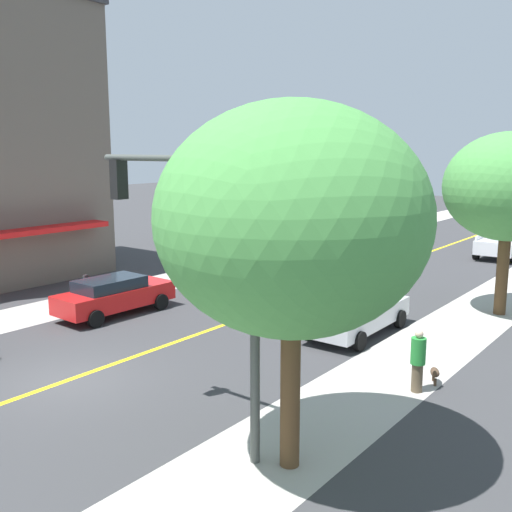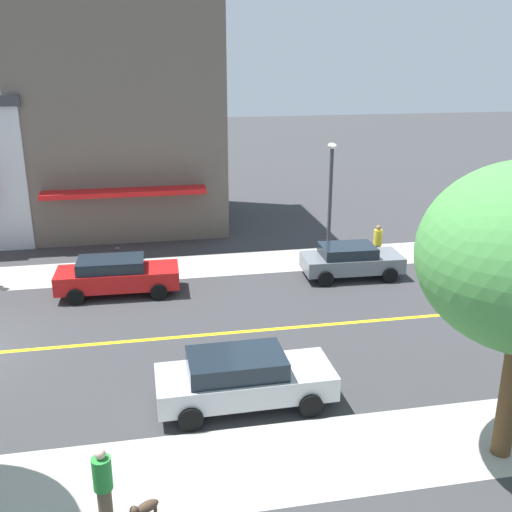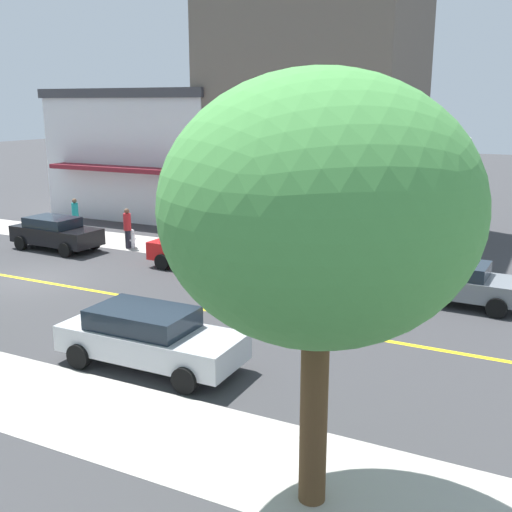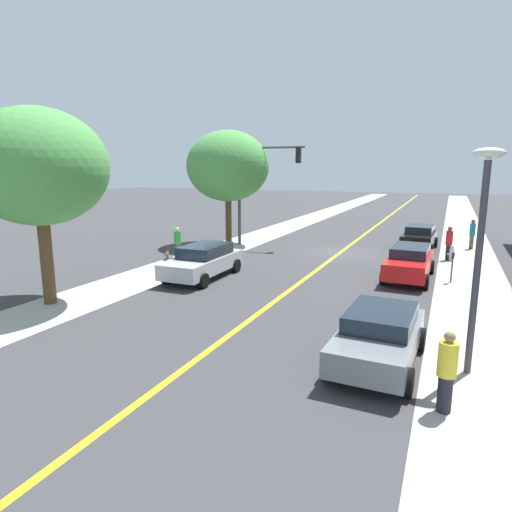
# 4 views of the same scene
# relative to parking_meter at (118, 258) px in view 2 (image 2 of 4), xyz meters

# --- Properties ---
(pale_office_building) EXTENTS (9.62, 10.46, 13.78)m
(pale_office_building) POSITION_rel_parking_meter_xyz_m (-9.00, 0.33, 6.02)
(pale_office_building) COLOR #665B51
(pale_office_building) RESTS_ON ground
(parking_meter) EXTENTS (0.12, 0.18, 1.34)m
(parking_meter) POSITION_rel_parking_meter_xyz_m (0.00, 0.00, 0.00)
(parking_meter) COLOR #4C4C51
(parking_meter) RESTS_ON ground
(street_lamp) EXTENTS (0.70, 0.36, 5.36)m
(street_lamp) POSITION_rel_parking_meter_xyz_m (-0.41, 9.29, 2.51)
(street_lamp) COLOR #38383D
(street_lamp) RESTS_ON ground
(red_sedan_left_curb) EXTENTS (2.05, 4.75, 1.47)m
(red_sedan_left_curb) POSITION_rel_parking_meter_xyz_m (1.76, 0.00, -0.10)
(red_sedan_left_curb) COLOR red
(red_sedan_left_curb) RESTS_ON ground
(silver_sedan_right_curb) EXTENTS (2.09, 4.76, 1.49)m
(silver_sedan_right_curb) POSITION_rel_parking_meter_xyz_m (10.35, 3.56, -0.10)
(silver_sedan_right_curb) COLOR #B7BABF
(silver_sedan_right_curb) RESTS_ON ground
(grey_sedan_left_curb) EXTENTS (2.13, 4.19, 1.39)m
(grey_sedan_left_curb) POSITION_rel_parking_meter_xyz_m (1.67, 9.63, -0.14)
(grey_sedan_left_curb) COLOR slate
(grey_sedan_left_curb) RESTS_ON ground
(pedestrian_yellow_shirt) EXTENTS (0.39, 0.39, 1.73)m
(pedestrian_yellow_shirt) POSITION_rel_parking_meter_xyz_m (0.09, 11.45, 0.02)
(pedestrian_yellow_shirt) COLOR black
(pedestrian_yellow_shirt) RESTS_ON ground
(pedestrian_green_shirt) EXTENTS (0.39, 0.39, 1.70)m
(pedestrian_green_shirt) POSITION_rel_parking_meter_xyz_m (14.02, 0.11, 0.01)
(pedestrian_green_shirt) COLOR brown
(pedestrian_green_shirt) RESTS_ON ground
(small_dog) EXTENTS (0.45, 0.63, 0.48)m
(small_dog) POSITION_rel_parking_meter_xyz_m (14.21, 0.89, -0.57)
(small_dog) COLOR #4C3828
(small_dog) RESTS_ON ground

